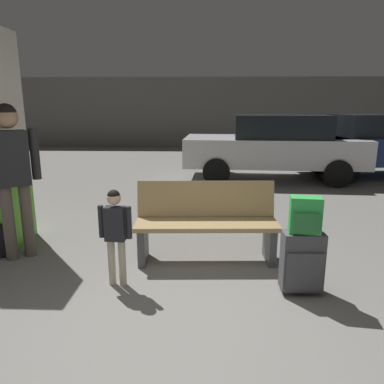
% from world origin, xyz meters
% --- Properties ---
extents(ground_plane, '(18.00, 18.00, 0.10)m').
position_xyz_m(ground_plane, '(0.00, 4.00, -0.05)').
color(ground_plane, gray).
extents(garage_back_wall, '(18.00, 0.12, 2.80)m').
position_xyz_m(garage_back_wall, '(0.00, 12.86, 1.40)').
color(garage_back_wall, slate).
rests_on(garage_back_wall, ground_plane).
extents(bench, '(1.62, 0.60, 0.89)m').
position_xyz_m(bench, '(0.37, 1.53, 0.44)').
color(bench, tan).
rests_on(bench, ground_plane).
extents(suitcase, '(0.38, 0.24, 0.60)m').
position_xyz_m(suitcase, '(1.26, 0.75, 0.32)').
color(suitcase, '#4C4C51').
rests_on(suitcase, ground_plane).
extents(backpack_bright, '(0.30, 0.22, 0.34)m').
position_xyz_m(backpack_bright, '(1.26, 0.75, 0.77)').
color(backpack_bright, green).
rests_on(backpack_bright, suitcase).
extents(child, '(0.33, 0.20, 0.97)m').
position_xyz_m(child, '(-0.51, 0.85, 0.60)').
color(child, beige).
rests_on(child, ground_plane).
extents(adult, '(0.51, 0.40, 1.77)m').
position_xyz_m(adult, '(-1.80, 1.48, 1.09)').
color(adult, brown).
rests_on(adult, ground_plane).
extents(backpack_dark_floor, '(0.26, 0.32, 0.34)m').
position_xyz_m(backpack_dark_floor, '(-2.05, 1.57, 0.17)').
color(backpack_dark_floor, black).
rests_on(backpack_dark_floor, ground_plane).
extents(parked_car_side, '(4.27, 2.16, 1.51)m').
position_xyz_m(parked_car_side, '(4.70, 6.77, 0.81)').
color(parked_car_side, navy).
rests_on(parked_car_side, ground_plane).
extents(parked_car_near, '(4.18, 1.96, 1.51)m').
position_xyz_m(parked_car_near, '(1.97, 6.26, 0.81)').
color(parked_car_near, silver).
rests_on(parked_car_near, ground_plane).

